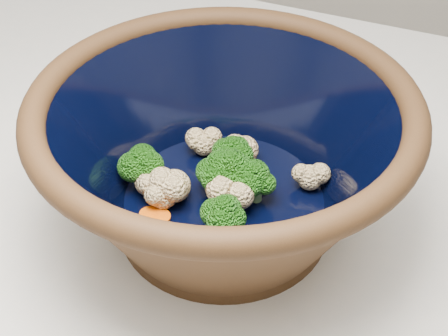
{
  "coord_description": "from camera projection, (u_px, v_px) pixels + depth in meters",
  "views": [
    {
      "loc": [
        0.21,
        -0.31,
        1.36
      ],
      "look_at": [
        0.03,
        0.11,
        0.97
      ],
      "focal_mm": 50.0,
      "sensor_mm": 36.0,
      "label": 1
    }
  ],
  "objects": [
    {
      "name": "mixing_bowl",
      "position": [
        224.0,
        156.0,
        0.59
      ],
      "size": [
        0.44,
        0.44,
        0.16
      ],
      "rotation": [
        0.0,
        0.0,
        -0.33
      ],
      "color": "black",
      "rests_on": "counter"
    },
    {
      "name": "vegetable_pile",
      "position": [
        215.0,
        178.0,
        0.61
      ],
      "size": [
        0.19,
        0.18,
        0.06
      ],
      "color": "#608442",
      "rests_on": "mixing_bowl"
    }
  ]
}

